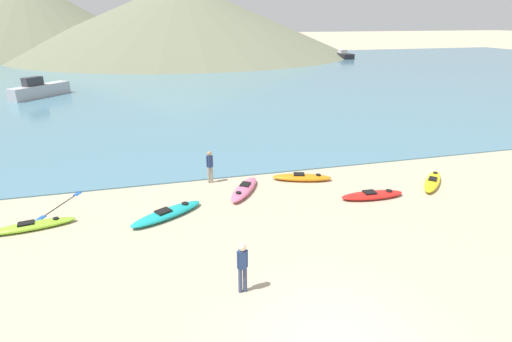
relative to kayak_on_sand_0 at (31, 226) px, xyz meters
name	(u,v)px	position (x,y,z in m)	size (l,w,h in m)	color
bay_water	(178,77)	(8.18, 38.00, -0.10)	(160.00, 70.00, 0.06)	teal
far_hill_midleft	(29,15)	(-18.31, 84.24, 7.43)	(51.62, 51.62, 15.12)	#6B7056
far_hill_midright	(182,18)	(12.52, 75.03, 6.94)	(69.29, 69.29, 14.14)	#6B7056
kayak_on_sand_0	(31,226)	(0.00, 0.00, 0.00)	(3.01, 1.06, 0.30)	#8CCC2D
kayak_on_sand_1	(302,177)	(11.05, 1.81, 0.02)	(2.82, 1.47, 0.34)	orange
kayak_on_sand_2	(244,189)	(8.14, 1.17, 0.03)	(2.04, 2.70, 0.36)	#E5668C
kayak_on_sand_3	(433,181)	(16.62, -0.20, 0.03)	(2.38, 2.40, 0.37)	yellow
kayak_on_sand_4	(167,213)	(4.76, -0.30, 0.02)	(3.02, 2.19, 0.33)	teal
kayak_on_sand_5	(372,195)	(13.23, -0.77, 0.00)	(2.78, 0.87, 0.31)	red
person_near_foreground	(242,265)	(6.55, -5.37, 0.74)	(0.31, 0.21, 1.52)	#384260
person_near_waterline	(210,165)	(6.89, 2.64, 0.74)	(0.31, 0.25, 1.52)	gray
moored_boat_0	(39,90)	(-5.49, 27.54, 0.61)	(4.71, 5.35, 1.93)	#B2B2B7
moored_boat_1	(343,55)	(39.80, 55.40, 0.46)	(2.10, 5.17, 1.52)	black
loose_paddle	(60,205)	(0.63, 1.83, -0.11)	(1.39, 2.57, 0.03)	black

